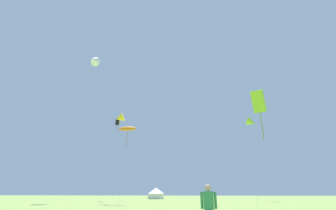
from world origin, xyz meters
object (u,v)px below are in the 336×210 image
(kite_orange_parafoil, at_px, (128,129))
(festival_tent_center, at_px, (156,193))
(kite_black_box, at_px, (117,122))
(kite_yellow_delta, at_px, (120,118))
(kite_lime_box, at_px, (258,101))
(kite_lime_delta, at_px, (251,122))
(kite_white_delta, at_px, (93,60))

(kite_orange_parafoil, xyz_separation_m, festival_tent_center, (-3.33, 34.18, -9.64))
(kite_black_box, height_order, festival_tent_center, kite_black_box)
(kite_black_box, xyz_separation_m, kite_yellow_delta, (6.47, -13.87, -3.77))
(kite_lime_box, distance_m, kite_lime_delta, 28.84)
(kite_lime_box, height_order, kite_white_delta, kite_white_delta)
(kite_lime_box, bearing_deg, kite_black_box, 140.49)
(kite_black_box, height_order, kite_lime_box, kite_black_box)
(kite_orange_parafoil, bearing_deg, kite_lime_delta, 43.40)
(festival_tent_center, bearing_deg, kite_white_delta, -112.09)
(kite_lime_delta, relative_size, festival_tent_center, 3.97)
(kite_yellow_delta, bearing_deg, kite_lime_box, -23.94)
(kite_orange_parafoil, xyz_separation_m, kite_yellow_delta, (-3.01, 3.52, 3.07))
(kite_lime_box, xyz_separation_m, festival_tent_center, (-22.77, 40.62, -10.47))
(kite_lime_box, relative_size, kite_yellow_delta, 0.89)
(kite_white_delta, distance_m, kite_lime_delta, 40.81)
(kite_orange_parafoil, height_order, kite_yellow_delta, kite_yellow_delta)
(kite_black_box, xyz_separation_m, festival_tent_center, (6.15, 16.78, -16.47))
(kite_white_delta, relative_size, kite_lime_delta, 1.75)
(kite_black_box, distance_m, festival_tent_center, 24.31)
(kite_lime_delta, relative_size, kite_yellow_delta, 1.21)
(kite_lime_delta, distance_m, kite_yellow_delta, 31.82)
(kite_white_delta, height_order, kite_lime_delta, kite_white_delta)
(kite_yellow_delta, height_order, festival_tent_center, kite_yellow_delta)
(kite_black_box, distance_m, kite_orange_parafoil, 20.96)
(kite_black_box, distance_m, kite_white_delta, 15.95)
(kite_lime_delta, xyz_separation_m, kite_orange_parafoil, (-22.94, -21.69, -6.09))
(kite_lime_box, bearing_deg, kite_yellow_delta, 156.06)
(kite_black_box, bearing_deg, kite_white_delta, -116.02)
(kite_lime_delta, distance_m, kite_orange_parafoil, 32.15)
(kite_black_box, relative_size, kite_yellow_delta, 1.24)
(kite_yellow_delta, relative_size, festival_tent_center, 3.27)
(kite_black_box, xyz_separation_m, kite_white_delta, (-3.91, -8.01, 13.22))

